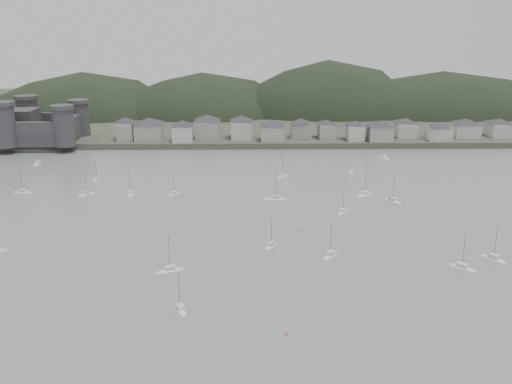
{
  "coord_description": "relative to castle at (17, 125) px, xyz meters",
  "views": [
    {
      "loc": [
        -2.98,
        -111.78,
        61.43
      ],
      "look_at": [
        0.0,
        75.0,
        6.0
      ],
      "focal_mm": 40.35,
      "sensor_mm": 36.0,
      "label": 1
    }
  ],
  "objects": [
    {
      "name": "mooring_buoys",
      "position": [
        108.1,
        -124.17,
        -10.81
      ],
      "size": [
        174.88,
        141.82,
        0.7
      ],
      "color": "#BD5F3F",
      "rests_on": "ground"
    },
    {
      "name": "sailboat_lead",
      "position": [
        180.87,
        -29.8,
        -10.79
      ],
      "size": [
        6.19,
        9.58,
        12.51
      ],
      "rotation": [
        0.0,
        0.0,
        3.53
      ],
      "color": "silver",
      "rests_on": "ground"
    },
    {
      "name": "ground",
      "position": [
        120.0,
        -179.8,
        -10.96
      ],
      "size": [
        900.0,
        900.0,
        0.0
      ],
      "primitive_type": "plane",
      "color": "slate",
      "rests_on": "ground"
    },
    {
      "name": "castle",
      "position": [
        0.0,
        0.0,
        0.0
      ],
      "size": [
        66.0,
        43.0,
        20.0
      ],
      "color": "#2D2D30",
      "rests_on": "far_shore_land"
    },
    {
      "name": "forested_ridge",
      "position": [
        124.83,
        89.6,
        -22.25
      ],
      "size": [
        851.55,
        103.94,
        102.57
      ],
      "color": "black",
      "rests_on": "ground"
    },
    {
      "name": "far_shore_land",
      "position": [
        120.0,
        115.2,
        -9.46
      ],
      "size": [
        900.0,
        250.0,
        3.0
      ],
      "primitive_type": "cube",
      "color": "#383D2D",
      "rests_on": "ground"
    },
    {
      "name": "moored_fleet",
      "position": [
        100.53,
        -120.78,
        -10.79
      ],
      "size": [
        259.81,
        161.05,
        13.56
      ],
      "color": "silver",
      "rests_on": "ground"
    },
    {
      "name": "waterfront_town",
      "position": [
        170.59,
        3.54,
        -2.3
      ],
      "size": [
        451.48,
        28.46,
        12.92
      ],
      "color": "gray",
      "rests_on": "far_shore_land"
    }
  ]
}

